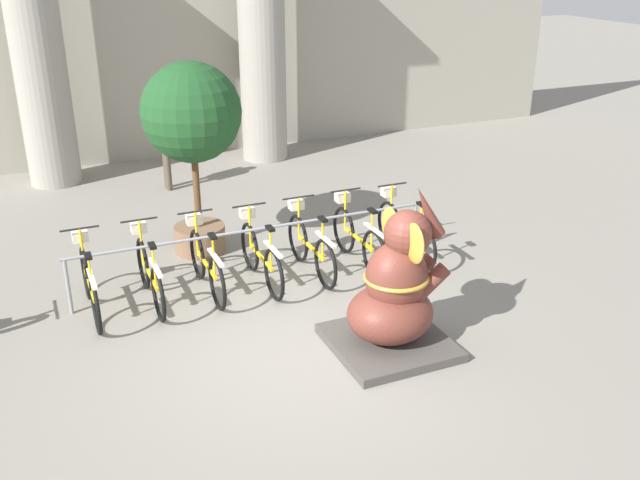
% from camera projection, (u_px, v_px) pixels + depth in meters
% --- Properties ---
extents(ground_plane, '(60.00, 60.00, 0.00)m').
position_uv_depth(ground_plane, '(308.00, 347.00, 8.30)').
color(ground_plane, gray).
extents(building_facade, '(20.00, 0.20, 6.00)m').
position_uv_depth(building_facade, '(144.00, 13.00, 14.39)').
color(building_facade, '#A39E8E').
rests_on(building_facade, ground_plane).
extents(column_left, '(1.20, 1.20, 5.16)m').
position_uv_depth(column_left, '(37.00, 45.00, 12.91)').
color(column_left, gray).
rests_on(column_left, ground_plane).
extents(column_right, '(1.20, 1.20, 5.16)m').
position_uv_depth(column_right, '(262.00, 33.00, 14.49)').
color(column_right, gray).
rests_on(column_right, ground_plane).
extents(bike_rack, '(5.10, 0.05, 0.77)m').
position_uv_depth(bike_rack, '(257.00, 237.00, 9.72)').
color(bike_rack, gray).
rests_on(bike_rack, ground_plane).
extents(bicycle_0, '(0.48, 1.70, 1.01)m').
position_uv_depth(bicycle_0, '(89.00, 284.00, 8.90)').
color(bicycle_0, black).
rests_on(bicycle_0, ground_plane).
extents(bicycle_1, '(0.48, 1.70, 1.01)m').
position_uv_depth(bicycle_1, '(149.00, 273.00, 9.18)').
color(bicycle_1, black).
rests_on(bicycle_1, ground_plane).
extents(bicycle_2, '(0.48, 1.70, 1.01)m').
position_uv_depth(bicycle_2, '(206.00, 263.00, 9.46)').
color(bicycle_2, black).
rests_on(bicycle_2, ground_plane).
extents(bicycle_3, '(0.48, 1.70, 1.01)m').
position_uv_depth(bicycle_3, '(260.00, 255.00, 9.70)').
color(bicycle_3, black).
rests_on(bicycle_3, ground_plane).
extents(bicycle_4, '(0.48, 1.70, 1.01)m').
position_uv_depth(bicycle_4, '(310.00, 246.00, 10.00)').
color(bicycle_4, black).
rests_on(bicycle_4, ground_plane).
extents(bicycle_5, '(0.48, 1.70, 1.01)m').
position_uv_depth(bicycle_5, '(358.00, 237.00, 10.29)').
color(bicycle_5, black).
rests_on(bicycle_5, ground_plane).
extents(bicycle_6, '(0.48, 1.70, 1.01)m').
position_uv_depth(bicycle_6, '(405.00, 231.00, 10.52)').
color(bicycle_6, black).
rests_on(bicycle_6, ground_plane).
extents(elephant_statue, '(1.32, 1.32, 1.96)m').
position_uv_depth(elephant_statue, '(395.00, 295.00, 8.07)').
color(elephant_statue, '#4C4742').
rests_on(elephant_statue, ground_plane).
extents(person_pedestrian, '(0.21, 0.47, 1.57)m').
position_uv_depth(person_pedestrian, '(165.00, 141.00, 13.20)').
color(person_pedestrian, brown).
rests_on(person_pedestrian, ground_plane).
extents(potted_tree, '(1.43, 1.43, 2.85)m').
position_uv_depth(potted_tree, '(192.00, 123.00, 10.10)').
color(potted_tree, brown).
rests_on(potted_tree, ground_plane).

